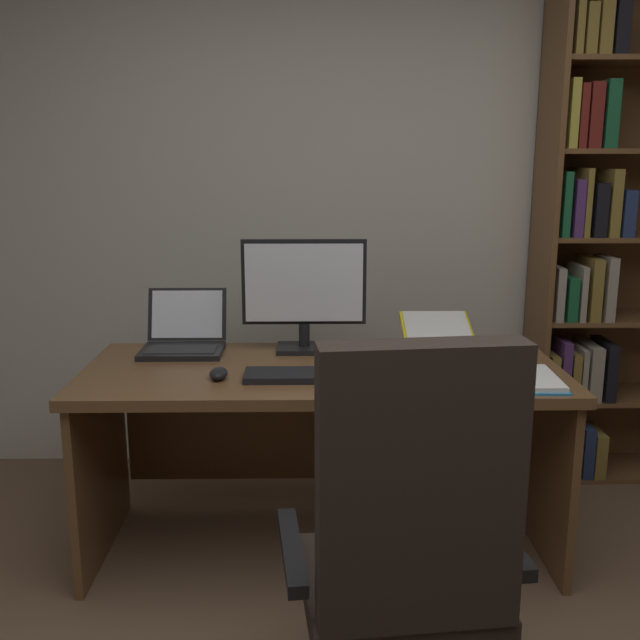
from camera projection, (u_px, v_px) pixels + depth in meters
name	position (u px, v px, depth m)	size (l,w,h in m)	color
wall_back	(369.00, 172.00, 3.44)	(4.86, 0.12, 2.87)	beige
desk	(322.00, 410.00, 2.80)	(1.77, 0.74, 0.74)	brown
bookshelf	(614.00, 248.00, 3.29)	(0.91, 0.33, 2.30)	brown
office_chair	(406.00, 577.00, 1.81)	(0.65, 0.60, 1.11)	black
monitor	(304.00, 295.00, 2.86)	(0.49, 0.16, 0.45)	black
laptop	(184.00, 338.00, 2.90)	(0.32, 0.31, 0.23)	black
keyboard	(304.00, 375.00, 2.54)	(0.42, 0.15, 0.02)	black
computer_mouse	(219.00, 374.00, 2.53)	(0.06, 0.10, 0.04)	black
reading_stand_with_book	(437.00, 331.00, 2.97)	(0.29, 0.29, 0.12)	black
open_binder	(492.00, 379.00, 2.50)	(0.47, 0.31, 0.02)	#2D84C6
notepad	(400.00, 364.00, 2.70)	(0.15, 0.21, 0.01)	white
pen	(405.00, 361.00, 2.70)	(0.01, 0.01, 0.14)	maroon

